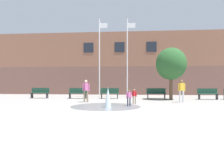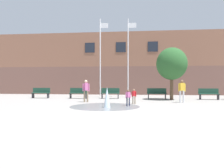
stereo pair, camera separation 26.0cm
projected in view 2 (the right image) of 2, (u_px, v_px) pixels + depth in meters
ground_plane at (94, 119)px, 8.71m from camera, size 100.00×100.00×0.00m
library_building at (123, 65)px, 27.20m from camera, size 36.00×6.05×7.02m
splash_fountain at (106, 101)px, 12.69m from camera, size 4.16×4.16×1.17m
park_bench_far_left at (41, 93)px, 19.41m from camera, size 1.60×0.44×0.91m
park_bench_left_of_flagpoles at (79, 93)px, 18.95m from camera, size 1.60×0.44×0.91m
park_bench_under_left_flagpole at (110, 93)px, 18.90m from camera, size 1.60×0.44×0.91m
park_bench_near_trashcan at (157, 93)px, 18.30m from camera, size 1.60×0.44×0.91m
park_bench_far_right at (209, 94)px, 17.79m from camera, size 1.60×0.44×0.91m
child_with_pink_shirt at (134, 95)px, 14.32m from camera, size 0.31×0.24×0.99m
adult_watching at (86, 89)px, 15.64m from camera, size 0.50×0.39×1.59m
child_in_fountain at (128, 97)px, 13.15m from camera, size 0.31×0.24×0.99m
adult_near_bench at (182, 89)px, 15.32m from camera, size 0.50×0.32×1.59m
flagpole_left at (101, 56)px, 20.45m from camera, size 0.80×0.10×7.34m
flagpole_right at (128, 55)px, 20.16m from camera, size 0.80×0.10×7.28m
street_tree_near_building at (172, 64)px, 17.54m from camera, size 2.45×2.45×4.21m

